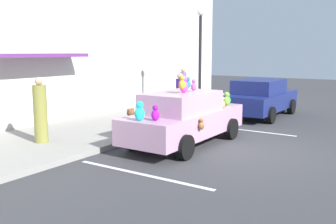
{
  "coord_description": "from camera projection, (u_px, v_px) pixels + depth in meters",
  "views": [
    {
      "loc": [
        -9.41,
        -3.95,
        2.67
      ],
      "look_at": [
        -0.11,
        2.22,
        0.9
      ],
      "focal_mm": 40.84,
      "sensor_mm": 36.0,
      "label": 1
    }
  ],
  "objects": [
    {
      "name": "street_lamp_post",
      "position": [
        200.0,
        51.0,
        15.22
      ],
      "size": [
        0.28,
        0.28,
        4.18
      ],
      "color": "black",
      "rests_on": "sidewalk"
    },
    {
      "name": "sidewalk",
      "position": [
        102.0,
        128.0,
        13.04
      ],
      "size": [
        24.0,
        4.0,
        0.15
      ],
      "primitive_type": "cube",
      "color": "gray",
      "rests_on": "ground"
    },
    {
      "name": "pedestrian_walking_past",
      "position": [
        183.0,
        90.0,
        16.97
      ],
      "size": [
        0.32,
        0.32,
        1.82
      ],
      "color": "slate",
      "rests_on": "sidewalk"
    },
    {
      "name": "storefront_building",
      "position": [
        55.0,
        37.0,
        13.71
      ],
      "size": [
        24.0,
        1.25,
        6.4
      ],
      "color": "beige",
      "rests_on": "ground"
    },
    {
      "name": "parked_sedan_behind",
      "position": [
        260.0,
        98.0,
        15.77
      ],
      "size": [
        4.35,
        2.03,
        1.54
      ],
      "color": "navy",
      "rests_on": "ground"
    },
    {
      "name": "ground_plane",
      "position": [
        238.0,
        151.0,
        10.32
      ],
      "size": [
        60.0,
        60.0,
        0.0
      ],
      "primitive_type": "plane",
      "color": "#38383A"
    },
    {
      "name": "pedestrian_by_lamp",
      "position": [
        180.0,
        97.0,
        14.39
      ],
      "size": [
        0.3,
        0.3,
        1.73
      ],
      "color": "#401C86",
      "rests_on": "sidewalk"
    },
    {
      "name": "pedestrian_near_shopfront",
      "position": [
        40.0,
        113.0,
        10.6
      ],
      "size": [
        0.37,
        0.37,
        1.83
      ],
      "color": "olive",
      "rests_on": "sidewalk"
    },
    {
      "name": "parking_stripe_rear",
      "position": [
        141.0,
        174.0,
        8.4
      ],
      "size": [
        0.12,
        3.6,
        0.01
      ],
      "primitive_type": "cube",
      "color": "silver",
      "rests_on": "ground"
    },
    {
      "name": "plush_covered_car",
      "position": [
        185.0,
        117.0,
        10.95
      ],
      "size": [
        4.46,
        1.9,
        2.04
      ],
      "color": "#BB8CAB",
      "rests_on": "ground"
    },
    {
      "name": "teddy_bear_on_sidewalk",
      "position": [
        131.0,
        120.0,
        12.4
      ],
      "size": [
        0.37,
        0.31,
        0.71
      ],
      "color": "brown",
      "rests_on": "sidewalk"
    },
    {
      "name": "parking_stripe_front",
      "position": [
        244.0,
        130.0,
        13.15
      ],
      "size": [
        0.12,
        3.6,
        0.01
      ],
      "primitive_type": "cube",
      "color": "silver",
      "rests_on": "ground"
    }
  ]
}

